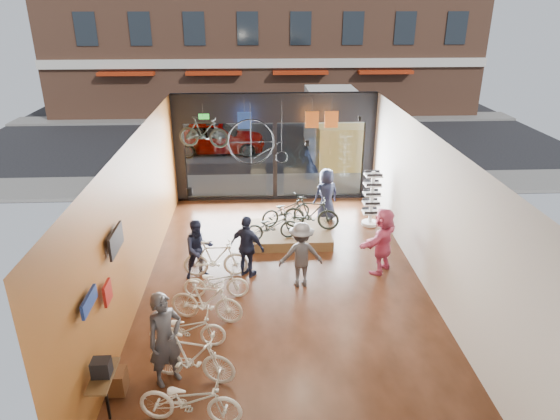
{
  "coord_description": "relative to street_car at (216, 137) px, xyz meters",
  "views": [
    {
      "loc": [
        -0.67,
        -10.94,
        6.66
      ],
      "look_at": [
        -0.05,
        1.4,
        1.46
      ],
      "focal_mm": 32.0,
      "sensor_mm": 36.0,
      "label": 1
    }
  ],
  "objects": [
    {
      "name": "wall_right",
      "position": [
        6.04,
        -12.0,
        1.13
      ],
      "size": [
        0.04,
        12.0,
        3.8
      ],
      "primitive_type": "cube",
      "color": "beige",
      "rests_on": "ground"
    },
    {
      "name": "sunglasses_rack",
      "position": [
        5.47,
        -8.48,
        0.13
      ],
      "size": [
        0.6,
        0.53,
        1.79
      ],
      "primitive_type": null,
      "rotation": [
        0.0,
        0.0,
        0.2
      ],
      "color": "white",
      "rests_on": "ground_plane"
    },
    {
      "name": "display_bike_right",
      "position": [
        2.74,
        -8.93,
        -0.04
      ],
      "size": [
        1.73,
        1.21,
        0.86
      ],
      "primitive_type": "imported",
      "rotation": [
        0.0,
        0.0,
        2.0
      ],
      "color": "black",
      "rests_on": "display_platform"
    },
    {
      "name": "floor_bike_3",
      "position": [
        0.69,
        -13.47,
        -0.27
      ],
      "size": [
        1.74,
        0.88,
        1.01
      ],
      "primitive_type": "imported",
      "rotation": [
        0.0,
        0.0,
        1.31
      ],
      "color": "beige",
      "rests_on": "ground_plane"
    },
    {
      "name": "display_bike_mid",
      "position": [
        3.47,
        -9.35,
        0.03
      ],
      "size": [
        1.74,
        0.83,
        1.01
      ],
      "primitive_type": "imported",
      "rotation": [
        0.0,
        0.0,
        1.35
      ],
      "color": "black",
      "rests_on": "display_platform"
    },
    {
      "name": "wall_back",
      "position": [
        2.52,
        -18.02,
        1.13
      ],
      "size": [
        7.0,
        0.04,
        3.8
      ],
      "primitive_type": "cube",
      "color": "beige",
      "rests_on": "ground"
    },
    {
      "name": "floor_bike_0",
      "position": [
        0.67,
        -16.4,
        -0.3
      ],
      "size": [
        1.86,
        0.9,
        0.94
      ],
      "primitive_type": "imported",
      "rotation": [
        0.0,
        0.0,
        1.41
      ],
      "color": "beige",
      "rests_on": "ground_plane"
    },
    {
      "name": "jersey_mid",
      "position": [
        3.72,
        -6.8,
        2.28
      ],
      "size": [
        0.45,
        0.03,
        0.55
      ],
      "primitive_type": "cube",
      "color": "#CC5919",
      "rests_on": "ceiling"
    },
    {
      "name": "sidewalk_far",
      "position": [
        2.52,
        7.0,
        -0.71
      ],
      "size": [
        30.0,
        2.0,
        0.12
      ],
      "primitive_type": "cube",
      "color": "slate",
      "rests_on": "ground"
    },
    {
      "name": "street_road",
      "position": [
        2.52,
        3.0,
        -0.78
      ],
      "size": [
        30.0,
        18.0,
        0.02
      ],
      "primitive_type": "cube",
      "color": "black",
      "rests_on": "ground"
    },
    {
      "name": "street_car",
      "position": [
        0.0,
        0.0,
        0.0
      ],
      "size": [
        4.52,
        1.82,
        1.54
      ],
      "primitive_type": "imported",
      "rotation": [
        0.0,
        0.0,
        1.57
      ],
      "color": "gray",
      "rests_on": "street_road"
    },
    {
      "name": "customer_2",
      "position": [
        1.59,
        -11.52,
        0.07
      ],
      "size": [
        1.05,
        0.87,
        1.68
      ],
      "primitive_type": "imported",
      "rotation": [
        0.0,
        0.0,
        2.58
      ],
      "color": "#161C33",
      "rests_on": "ground_plane"
    },
    {
      "name": "exit_sign",
      "position": [
        0.12,
        -6.12,
        2.28
      ],
      "size": [
        0.35,
        0.06,
        0.18
      ],
      "primitive_type": "cube",
      "color": "#198C26",
      "rests_on": "storefront"
    },
    {
      "name": "hung_bike",
      "position": [
        0.26,
        -7.8,
        2.15
      ],
      "size": [
        1.64,
        0.78,
        0.95
      ],
      "primitive_type": "imported",
      "rotation": [
        0.0,
        0.0,
        1.35
      ],
      "color": "black",
      "rests_on": "ceiling"
    },
    {
      "name": "jersey_right",
      "position": [
        4.36,
        -6.8,
        2.28
      ],
      "size": [
        0.45,
        0.03,
        0.55
      ],
      "primitive_type": "cube",
      "color": "#CC5919",
      "rests_on": "ceiling"
    },
    {
      "name": "box_truck",
      "position": [
        5.53,
        -1.0,
        0.61
      ],
      "size": [
        2.34,
        7.01,
        2.76
      ],
      "primitive_type": null,
      "color": "silver",
      "rests_on": "street_road"
    },
    {
      "name": "floor_bike_2",
      "position": [
        0.38,
        -14.34,
        -0.35
      ],
      "size": [
        1.61,
        0.65,
        0.83
      ],
      "primitive_type": "imported",
      "rotation": [
        0.0,
        0.0,
        1.51
      ],
      "color": "beige",
      "rests_on": "ground_plane"
    },
    {
      "name": "floor_bike_5",
      "position": [
        0.76,
        -11.49,
        -0.27
      ],
      "size": [
        1.67,
        0.48,
        1.01
      ],
      "primitive_type": "imported",
      "rotation": [
        0.0,
        0.0,
        1.57
      ],
      "color": "beige",
      "rests_on": "ground_plane"
    },
    {
      "name": "storefront",
      "position": [
        2.52,
        -6.0,
        1.13
      ],
      "size": [
        7.0,
        0.26,
        3.8
      ],
      "primitive_type": null,
      "color": "black",
      "rests_on": "ground"
    },
    {
      "name": "sidewalk_near",
      "position": [
        2.52,
        -4.8,
        -0.71
      ],
      "size": [
        30.0,
        2.4,
        0.12
      ],
      "primitive_type": "cube",
      "color": "slate",
      "rests_on": "ground"
    },
    {
      "name": "customer_1",
      "position": [
        0.35,
        -11.49,
        0.02
      ],
      "size": [
        0.95,
        0.87,
        1.59
      ],
      "primitive_type": "imported",
      "rotation": [
        0.0,
        0.0,
        0.42
      ],
      "color": "#161C33",
      "rests_on": "ground_plane"
    },
    {
      "name": "customer_0",
      "position": [
        0.14,
        -15.37,
        0.18
      ],
      "size": [
        0.82,
        0.79,
        1.9
      ],
      "primitive_type": "imported",
      "rotation": [
        0.0,
        0.0,
        0.67
      ],
      "color": "#3F3F44",
      "rests_on": "ground_plane"
    },
    {
      "name": "ceiling",
      "position": [
        2.52,
        -12.0,
        3.05
      ],
      "size": [
        7.0,
        12.0,
        0.04
      ],
      "primitive_type": "cube",
      "color": "black",
      "rests_on": "ground"
    },
    {
      "name": "display_bike_left",
      "position": [
        2.26,
        -10.03,
        -0.06
      ],
      "size": [
        1.66,
        0.9,
        0.83
      ],
      "primitive_type": "imported",
      "rotation": [
        0.0,
        0.0,
        1.81
      ],
      "color": "black",
      "rests_on": "display_platform"
    },
    {
      "name": "customer_3",
      "position": [
        2.92,
        -12.04,
        0.08
      ],
      "size": [
        1.15,
        0.72,
        1.71
      ],
      "primitive_type": "imported",
      "rotation": [
        0.0,
        0.0,
        3.22
      ],
      "color": "#3F3F44",
      "rests_on": "ground_plane"
    },
    {
      "name": "penny_farthing",
      "position": [
        2.01,
        -7.63,
        1.73
      ],
      "size": [
        1.84,
        0.06,
        1.47
      ],
      "primitive_type": null,
      "color": "black",
      "rests_on": "ceiling"
    },
    {
      "name": "jersey_left",
      "position": [
        1.5,
        -6.8,
        2.28
      ],
      "size": [
        0.45,
        0.03,
        0.55
      ],
      "primitive_type": "cube",
      "color": "#1E3F99",
      "rests_on": "ceiling"
    },
    {
      "name": "wall_merch",
      "position": [
        -0.86,
        -15.5,
        0.53
      ],
      "size": [
        0.4,
        2.4,
        2.6
      ],
      "primitive_type": null,
      "color": "navy",
      "rests_on": "wall_left"
    },
    {
      "name": "display_platform",
      "position": [
        2.83,
        -9.41,
        -0.62
      ],
      "size": [
        2.4,
        1.8,
        0.3
      ],
      "primitive_type": "cube",
      "color": "#50311B",
      "rests_on": "ground_plane"
    },
    {
      "name": "wall_left",
      "position": [
        -1.0,
        -12.0,
        1.13
      ],
      "size": [
        0.04,
        12.0,
        3.8
      ],
      "primitive_type": "cube",
      "color": "#AB5022",
      "rests_on": "ground"
    },
    {
      "name": "floor_bike_1",
      "position": [
        0.58,
        -15.37,
        -0.26
      ],
      "size": [
        1.77,
        0.92,
        1.02
      ],
      "primitive_type": "imported",
      "rotation": [
        0.0,
        0.0,
        1.3
      ],
      "color": "beige",
      "rests_on": "ground_plane"
    },
    {
      "name": "customer_4",
      "position": [
        4.1,
        -8.0,
        0.1
      ],
      "size": [
        0.99,
        0.82,
        1.73
      ],
      "primitive_type": "imported",
      "rotation": [
        0.0,
        0.0,
        3.51
      ],
      "color": "#161C33",
      "rests_on": "ground_plane"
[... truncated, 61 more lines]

